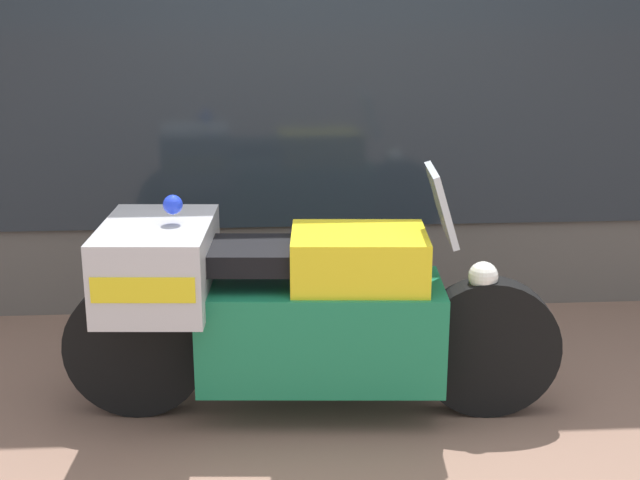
{
  "coord_description": "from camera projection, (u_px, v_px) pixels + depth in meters",
  "views": [
    {
      "loc": [
        -0.34,
        -3.47,
        2.02
      ],
      "look_at": [
        -0.05,
        0.92,
        0.72
      ],
      "focal_mm": 50.0,
      "sensor_mm": 36.0,
      "label": 1
    }
  ],
  "objects": [
    {
      "name": "shop_building",
      "position": [
        245.0,
        20.0,
        5.3
      ],
      "size": [
        6.26,
        0.55,
        3.53
      ],
      "color": "#56514C",
      "rests_on": "ground"
    },
    {
      "name": "ground_plane",
      "position": [
        346.0,
        455.0,
        3.92
      ],
      "size": [
        60.0,
        60.0,
        0.0
      ],
      "primitive_type": "plane",
      "color": "#7A5B4C"
    },
    {
      "name": "window_display",
      "position": [
        379.0,
        229.0,
        5.76
      ],
      "size": [
        4.85,
        0.3,
        1.86
      ],
      "color": "slate",
      "rests_on": "ground"
    },
    {
      "name": "paramedic_motorcycle",
      "position": [
        282.0,
        305.0,
        4.16
      ],
      "size": [
        2.34,
        0.76,
        1.2
      ],
      "rotation": [
        0.0,
        0.0,
        -0.07
      ],
      "color": "black",
      "rests_on": "ground"
    }
  ]
}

